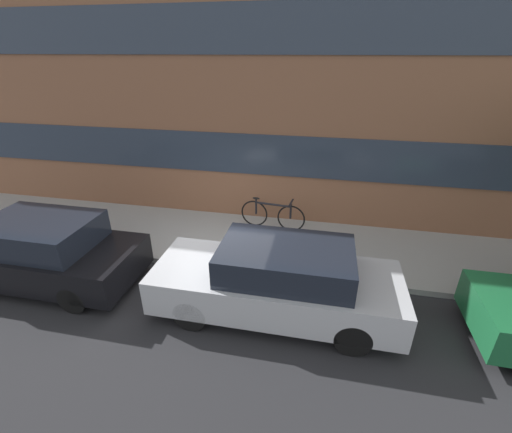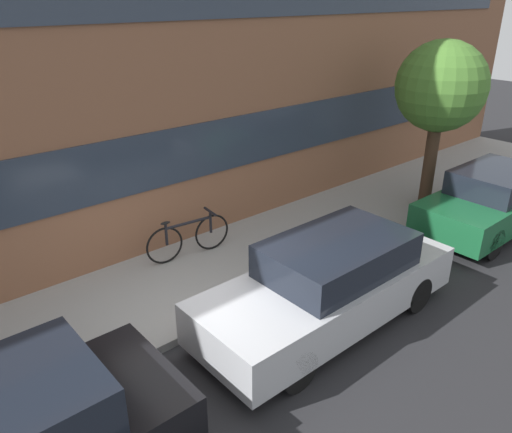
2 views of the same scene
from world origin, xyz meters
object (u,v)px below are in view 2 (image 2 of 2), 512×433
at_px(parked_car_green, 491,201).
at_px(street_tree, 441,88).
at_px(parked_car_silver, 330,283).
at_px(bicycle, 189,236).

xyz_separation_m(parked_car_green, street_tree, (0.14, 1.66, 2.21)).
distance_m(parked_car_silver, bicycle, 3.16).
bearing_deg(parked_car_silver, parked_car_green, -180.00).
bearing_deg(street_tree, bicycle, 166.61).
xyz_separation_m(bicycle, street_tree, (6.02, -1.43, 2.35)).
height_order(parked_car_green, bicycle, parked_car_green).
distance_m(parked_car_green, bicycle, 6.65).
bearing_deg(parked_car_green, bicycle, -27.74).
relative_size(parked_car_green, street_tree, 1.00).
xyz_separation_m(parked_car_silver, bicycle, (-0.59, 3.10, -0.16)).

